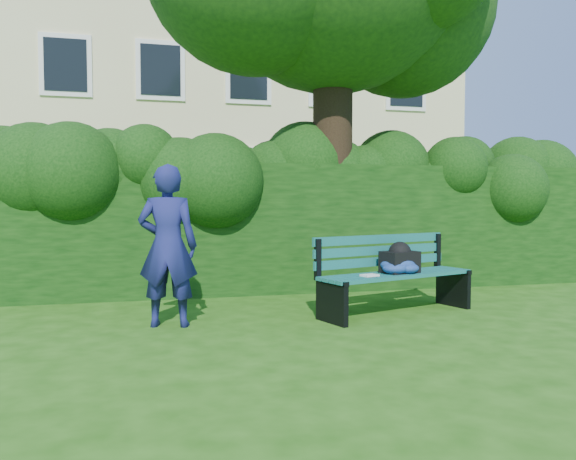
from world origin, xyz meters
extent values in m
plane|color=#20510E|center=(0.00, 0.00, 0.00)|extent=(80.00, 80.00, 0.00)
cube|color=beige|center=(0.00, 14.00, 6.00)|extent=(16.00, 8.00, 12.00)
cube|color=white|center=(-3.60, 9.98, 2.00)|extent=(1.30, 0.08, 1.60)
cube|color=black|center=(-3.60, 9.94, 2.00)|extent=(1.05, 0.04, 1.35)
cube|color=white|center=(-1.20, 9.98, 2.00)|extent=(1.30, 0.08, 1.60)
cube|color=black|center=(-1.20, 9.94, 2.00)|extent=(1.05, 0.04, 1.35)
cube|color=white|center=(1.20, 9.98, 2.00)|extent=(1.30, 0.08, 1.60)
cube|color=black|center=(1.20, 9.94, 2.00)|extent=(1.05, 0.04, 1.35)
cube|color=white|center=(3.60, 9.98, 2.00)|extent=(1.30, 0.08, 1.60)
cube|color=black|center=(3.60, 9.94, 2.00)|extent=(1.05, 0.04, 1.35)
cube|color=white|center=(6.00, 9.98, 2.00)|extent=(1.30, 0.08, 1.60)
cube|color=black|center=(6.00, 9.94, 2.00)|extent=(1.05, 0.04, 1.35)
cube|color=white|center=(-3.60, 9.98, 4.80)|extent=(1.30, 0.08, 1.60)
cube|color=black|center=(-3.60, 9.94, 4.80)|extent=(1.05, 0.04, 1.35)
cube|color=white|center=(-1.20, 9.98, 4.80)|extent=(1.30, 0.08, 1.60)
cube|color=black|center=(-1.20, 9.94, 4.80)|extent=(1.05, 0.04, 1.35)
cube|color=white|center=(1.20, 9.98, 4.80)|extent=(1.30, 0.08, 1.60)
cube|color=black|center=(1.20, 9.94, 4.80)|extent=(1.05, 0.04, 1.35)
cube|color=white|center=(3.60, 9.98, 4.80)|extent=(1.30, 0.08, 1.60)
cube|color=black|center=(3.60, 9.94, 4.80)|extent=(1.05, 0.04, 1.35)
cube|color=white|center=(6.00, 9.98, 4.80)|extent=(1.30, 0.08, 1.60)
cube|color=black|center=(6.00, 9.94, 4.80)|extent=(1.05, 0.04, 1.35)
cube|color=black|center=(0.00, 2.20, 0.90)|extent=(10.00, 1.00, 1.80)
cylinder|color=black|center=(1.03, 2.07, 2.33)|extent=(0.57, 0.57, 4.66)
sphere|color=#173913|center=(2.33, 2.47, 4.28)|extent=(2.75, 2.75, 2.75)
cube|color=#10514B|center=(1.22, -0.04, 0.45)|extent=(1.87, 0.68, 0.04)
cube|color=#10514B|center=(1.18, 0.08, 0.45)|extent=(1.87, 0.68, 0.04)
cube|color=#10514B|center=(1.14, 0.19, 0.45)|extent=(1.87, 0.68, 0.04)
cube|color=#10514B|center=(1.11, 0.31, 0.45)|extent=(1.87, 0.68, 0.04)
cube|color=#10514B|center=(1.08, 0.38, 0.58)|extent=(1.85, 0.62, 0.10)
cube|color=#10514B|center=(1.08, 0.39, 0.71)|extent=(1.85, 0.62, 0.10)
cube|color=#10514B|center=(1.08, 0.40, 0.84)|extent=(1.85, 0.62, 0.10)
cube|color=black|center=(0.29, -0.14, 0.22)|extent=(0.21, 0.49, 0.44)
cube|color=black|center=(0.21, 0.10, 0.65)|extent=(0.08, 0.08, 0.45)
cube|color=black|center=(0.30, -0.19, 0.44)|extent=(0.18, 0.42, 0.05)
cube|color=black|center=(2.03, 0.41, 0.22)|extent=(0.21, 0.49, 0.44)
cube|color=black|center=(1.96, 0.66, 0.65)|extent=(0.08, 0.08, 0.45)
cube|color=black|center=(2.05, 0.37, 0.44)|extent=(0.18, 0.42, 0.05)
cube|color=white|center=(0.75, -0.05, 0.48)|extent=(0.21, 0.18, 0.02)
cube|color=black|center=(1.20, 0.15, 0.59)|extent=(0.46, 0.38, 0.25)
imported|color=navy|center=(-1.38, 0.13, 0.83)|extent=(0.68, 0.52, 1.66)
camera|label=1|loc=(-1.58, -5.71, 1.29)|focal=35.00mm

